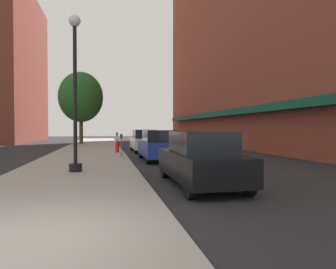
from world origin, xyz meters
TOP-DOWN VIEW (x-y plane):
  - ground_plane at (4.00, 18.00)m, footprint 90.00×90.00m
  - sidewalk_slab at (0.00, 19.00)m, footprint 4.80×50.00m
  - building_far_background at (-11.01, 37.00)m, footprint 6.80×18.00m
  - lamppost at (0.04, 6.97)m, footprint 0.48×0.48m
  - fire_hydrant at (1.93, 15.51)m, footprint 0.33×0.26m
  - parking_meter_near at (2.05, 19.06)m, footprint 0.14×0.09m
  - parking_meter_far at (2.05, 12.53)m, footprint 0.14×0.09m
  - tree_near at (-1.42, 28.09)m, footprint 4.68×4.68m
  - car_black at (4.00, 3.96)m, footprint 1.80×4.30m
  - car_blue at (4.00, 11.15)m, footprint 1.80×4.30m
  - car_white at (4.00, 17.15)m, footprint 1.80×4.30m

SIDE VIEW (x-z plane):
  - ground_plane at x=4.00m, z-range 0.00..0.00m
  - sidewalk_slab at x=0.00m, z-range 0.00..0.12m
  - fire_hydrant at x=1.93m, z-range 0.12..0.91m
  - car_black at x=4.00m, z-range -0.02..1.64m
  - car_blue at x=4.00m, z-range -0.02..1.64m
  - car_white at x=4.00m, z-range -0.02..1.64m
  - parking_meter_near at x=2.05m, z-range 0.29..1.60m
  - parking_meter_far at x=2.05m, z-range 0.29..1.60m
  - lamppost at x=0.04m, z-range 0.25..6.15m
  - tree_near at x=-1.42m, z-range 1.26..8.95m
  - building_far_background at x=-11.01m, z-range -0.02..19.41m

